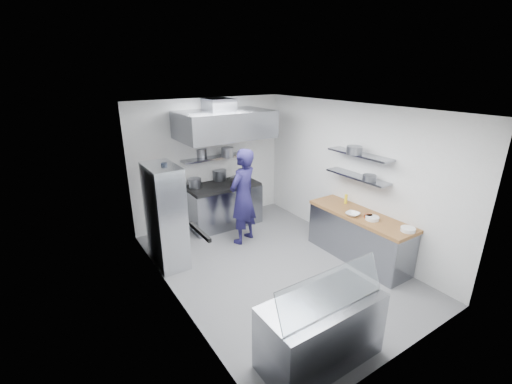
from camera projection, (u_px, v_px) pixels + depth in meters
floor at (274, 266)px, 6.19m from camera, size 5.00×5.00×0.00m
ceiling at (277, 108)px, 5.24m from camera, size 5.00×5.00×0.00m
wall_back at (210, 162)px, 7.69m from camera, size 3.60×2.80×0.02m
wall_front at (410, 259)px, 3.75m from camera, size 3.60×2.80×0.02m
wall_left at (172, 218)px, 4.79m from camera, size 2.80×5.00×0.02m
wall_right at (350, 176)px, 6.64m from camera, size 2.80×5.00×0.02m
gas_range at (224, 206)px, 7.74m from camera, size 1.60×0.80×0.90m
cooktop at (223, 186)px, 7.58m from camera, size 1.57×0.78×0.06m
stock_pot_left at (195, 183)px, 7.35m from camera, size 0.27×0.27×0.20m
stock_pot_mid at (220, 175)px, 7.83m from camera, size 0.31×0.31×0.24m
stock_pot_right at (237, 180)px, 7.59m from camera, size 0.26×0.26×0.16m
over_range_shelf at (217, 158)px, 7.57m from camera, size 1.60×0.30×0.04m
shelf_pot_a at (201, 153)px, 7.53m from camera, size 0.24×0.24×0.18m
shelf_pot_b at (227, 152)px, 7.47m from camera, size 0.26×0.26×0.22m
extractor_hood at (225, 124)px, 6.98m from camera, size 1.90×1.15×0.55m
hood_duct at (219, 104)px, 7.03m from camera, size 0.55×0.55×0.24m
red_firebox at (156, 170)px, 6.99m from camera, size 0.22×0.10×0.26m
chef at (243, 197)px, 6.80m from camera, size 0.83×0.71×1.94m
wire_rack at (165, 216)px, 6.01m from camera, size 0.50×0.90×1.85m
rack_bin_a at (168, 225)px, 5.97m from camera, size 0.18×0.22×0.20m
rack_bin_b at (160, 193)px, 6.04m from camera, size 0.13×0.17×0.15m
rack_jar at (164, 168)px, 5.72m from camera, size 0.10×0.10×0.18m
knife_strip at (200, 232)px, 4.04m from camera, size 0.04×0.55×0.05m
prep_counter_base at (358, 238)px, 6.34m from camera, size 0.62×2.00×0.84m
prep_counter_top at (361, 215)px, 6.18m from camera, size 0.65×2.04×0.06m
plate_stack_a at (408, 229)px, 5.50m from camera, size 0.23×0.23×0.06m
plate_stack_b at (372, 218)px, 5.92m from camera, size 0.23×0.23×0.06m
copper_pan at (368, 216)px, 6.01m from camera, size 0.15×0.15×0.06m
squeeze_bottle at (346, 199)px, 6.63m from camera, size 0.06×0.06×0.18m
mixing_bowl at (353, 214)px, 6.09m from camera, size 0.29×0.29×0.06m
wall_shelf_lower at (357, 177)px, 6.29m from camera, size 0.30×1.30×0.04m
wall_shelf_upper at (360, 154)px, 6.15m from camera, size 0.30×1.30×0.04m
shelf_pot_c at (369, 178)px, 5.99m from camera, size 0.24×0.24×0.10m
shelf_pot_d at (354, 150)px, 6.07m from camera, size 0.28×0.28×0.14m
display_case at (321, 331)px, 4.07m from camera, size 1.50×0.70×0.85m
display_glass at (332, 290)px, 3.76m from camera, size 1.47×0.19×0.42m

